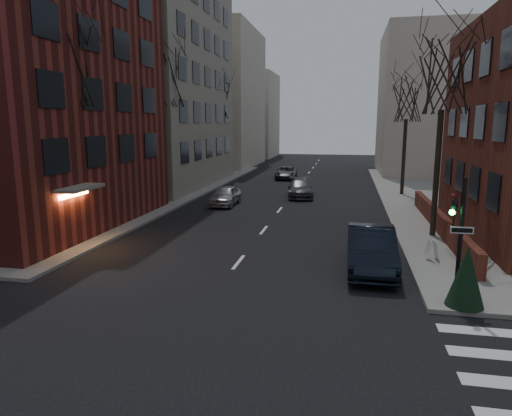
{
  "coord_description": "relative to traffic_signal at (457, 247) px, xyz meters",
  "views": [
    {
      "loc": [
        4.37,
        -6.08,
        5.83
      ],
      "look_at": [
        0.37,
        13.94,
        2.0
      ],
      "focal_mm": 32.0,
      "sensor_mm": 36.0,
      "label": 1
    }
  ],
  "objects": [
    {
      "name": "tree_left_a",
      "position": [
        -16.74,
        5.01,
        6.56
      ],
      "size": [
        4.18,
        4.18,
        10.26
      ],
      "color": "#2D231C",
      "rests_on": "sidewalk_far_left"
    },
    {
      "name": "low_wall_right",
      "position": [
        1.36,
        10.01,
        -1.26
      ],
      "size": [
        0.35,
        16.0,
        1.0
      ],
      "primitive_type": "cube",
      "color": "maroon",
      "rests_on": "sidewalk_far_right"
    },
    {
      "name": "car_lane_gray",
      "position": [
        -7.14,
        20.77,
        -1.21
      ],
      "size": [
        2.52,
        4.99,
        1.39
      ],
      "primitive_type": "imported",
      "rotation": [
        0.0,
        0.0,
        0.12
      ],
      "color": "#3C3C41",
      "rests_on": "ground"
    },
    {
      "name": "tree_right_b",
      "position": [
        0.86,
        23.01,
        5.68
      ],
      "size": [
        3.74,
        3.74,
        9.18
      ],
      "color": "#2D231C",
      "rests_on": "sidewalk_far_right"
    },
    {
      "name": "tree_right_a",
      "position": [
        0.86,
        9.01,
        6.12
      ],
      "size": [
        3.96,
        3.96,
        9.72
      ],
      "color": "#2D231C",
      "rests_on": "sidewalk_far_right"
    },
    {
      "name": "building_distant_la",
      "position": [
        -22.94,
        46.01,
        7.09
      ],
      "size": [
        14.0,
        16.0,
        18.0
      ],
      "primitive_type": "cube",
      "color": "beige",
      "rests_on": "ground"
    },
    {
      "name": "car_lane_silver",
      "position": [
        -12.04,
        16.13,
        -1.21
      ],
      "size": [
        1.66,
        4.08,
        1.39
      ],
      "primitive_type": "imported",
      "rotation": [
        0.0,
        0.0,
        -0.01
      ],
      "color": "#A9A9AE",
      "rests_on": "ground"
    },
    {
      "name": "evergreen_shrub",
      "position": [
        0.21,
        -0.49,
        -0.79
      ],
      "size": [
        1.26,
        1.26,
        1.94
      ],
      "primitive_type": "cone",
      "rotation": [
        0.0,
        0.0,
        -0.09
      ],
      "color": "#16311A",
      "rests_on": "sidewalk_far_right"
    },
    {
      "name": "building_distant_lb",
      "position": [
        -20.94,
        63.01,
        5.09
      ],
      "size": [
        10.0,
        12.0,
        14.0
      ],
      "primitive_type": "cube",
      "color": "beige",
      "rests_on": "ground"
    },
    {
      "name": "building_distant_ra",
      "position": [
        7.06,
        41.01,
        6.09
      ],
      "size": [
        14.0,
        14.0,
        16.0
      ],
      "primitive_type": "cube",
      "color": "beige",
      "rests_on": "ground"
    },
    {
      "name": "streetlamp_near",
      "position": [
        -16.14,
        13.01,
        2.33
      ],
      "size": [
        0.36,
        0.36,
        6.28
      ],
      "color": "black",
      "rests_on": "sidewalk_far_left"
    },
    {
      "name": "tree_left_c",
      "position": [
        -16.74,
        31.01,
        6.12
      ],
      "size": [
        3.96,
        3.96,
        9.72
      ],
      "color": "#2D231C",
      "rests_on": "sidewalk_far_left"
    },
    {
      "name": "car_lane_far",
      "position": [
        -9.8,
        32.38,
        -1.26
      ],
      "size": [
        2.45,
        4.78,
        1.29
      ],
      "primitive_type": "imported",
      "rotation": [
        0.0,
        0.0,
        0.07
      ],
      "color": "#424247",
      "rests_on": "ground"
    },
    {
      "name": "tree_left_b",
      "position": [
        -16.74,
        17.01,
        7.0
      ],
      "size": [
        4.4,
        4.4,
        10.8
      ],
      "color": "#2D231C",
      "rests_on": "sidewalk_far_left"
    },
    {
      "name": "streetlamp_far",
      "position": [
        -16.14,
        33.01,
        2.33
      ],
      "size": [
        0.36,
        0.36,
        6.28
      ],
      "color": "black",
      "rests_on": "sidewalk_far_left"
    },
    {
      "name": "building_left_tan",
      "position": [
        -24.94,
        25.01,
        12.09
      ],
      "size": [
        18.0,
        18.0,
        28.0
      ],
      "primitive_type": "cube",
      "color": "gray",
      "rests_on": "ground"
    },
    {
      "name": "sandwich_board",
      "position": [
        0.07,
        4.55,
        -1.35
      ],
      "size": [
        0.43,
        0.55,
        0.82
      ],
      "primitive_type": "cube",
      "rotation": [
        0.0,
        0.0,
        0.14
      ],
      "color": "white",
      "rests_on": "sidewalk_far_right"
    },
    {
      "name": "traffic_signal",
      "position": [
        0.0,
        0.0,
        0.0
      ],
      "size": [
        0.76,
        0.44,
        4.0
      ],
      "color": "black",
      "rests_on": "sidewalk_far_right"
    },
    {
      "name": "parked_sedan",
      "position": [
        -2.5,
        3.03,
        -1.05
      ],
      "size": [
        1.85,
        5.24,
        1.72
      ],
      "primitive_type": "imported",
      "rotation": [
        0.0,
        0.0,
        0.01
      ],
      "color": "black",
      "rests_on": "ground"
    }
  ]
}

